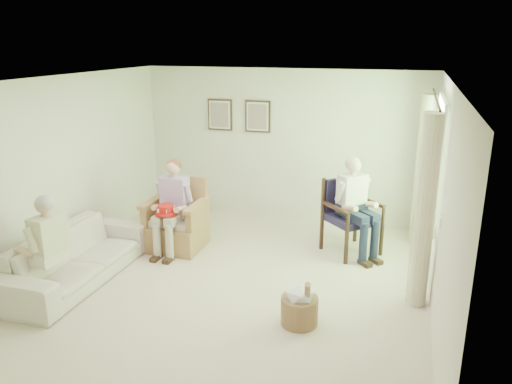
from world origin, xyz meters
TOP-DOWN VIEW (x-y plane):
  - floor at (0.00, 0.00)m, footprint 5.50×5.50m
  - back_wall at (0.00, 2.75)m, footprint 5.00×0.04m
  - front_wall at (0.00, -2.75)m, footprint 5.00×0.04m
  - left_wall at (-2.50, 0.00)m, footprint 0.04×5.50m
  - right_wall at (2.50, 0.00)m, footprint 0.04×5.50m
  - ceiling at (0.00, 0.00)m, footprint 5.00×5.50m
  - window at (2.46, 1.20)m, footprint 0.13×2.50m
  - curtain_left at (2.33, 0.22)m, footprint 0.34×0.34m
  - curtain_right at (2.33, 2.18)m, footprint 0.34×0.34m
  - framed_print_left at (-1.15, 2.71)m, footprint 0.45×0.05m
  - framed_print_right at (-0.45, 2.71)m, footprint 0.45×0.05m
  - wicker_armchair at (-1.16, 0.89)m, footprint 0.82×0.81m
  - wood_armchair at (1.39, 1.57)m, footprint 0.70×0.66m
  - sofa at (-1.95, -0.51)m, footprint 2.25×0.88m
  - person_wicker at (-1.16, 0.75)m, footprint 0.40×0.62m
  - person_dark at (1.39, 1.40)m, footprint 0.40×0.62m
  - person_sofa at (-1.95, -1.05)m, footprint 0.42×0.63m
  - red_hat at (-1.16, 0.55)m, footprint 0.32×0.32m
  - hatbox at (1.09, -0.69)m, footprint 0.49×0.49m

SIDE VIEW (x-z plane):
  - floor at x=0.00m, z-range 0.00..0.00m
  - hatbox at x=1.09m, z-range -0.07..0.54m
  - sofa at x=-1.95m, z-range 0.00..0.66m
  - wicker_armchair at x=-1.16m, z-range -0.19..0.85m
  - wood_armchair at x=1.39m, z-range 0.05..1.14m
  - red_hat at x=-1.16m, z-range 0.63..0.77m
  - person_sofa at x=-1.95m, z-range 0.10..1.40m
  - person_wicker at x=-1.16m, z-range 0.12..1.47m
  - person_dark at x=1.39m, z-range 0.14..1.56m
  - curtain_left at x=2.33m, z-range 0.00..2.30m
  - curtain_right at x=2.33m, z-range 0.00..2.30m
  - back_wall at x=0.00m, z-range 0.00..2.60m
  - front_wall at x=0.00m, z-range 0.00..2.60m
  - left_wall at x=-2.50m, z-range 0.00..2.60m
  - right_wall at x=2.50m, z-range 0.00..2.60m
  - window at x=2.46m, z-range 0.77..2.40m
  - framed_print_left at x=-1.15m, z-range 1.51..2.06m
  - framed_print_right at x=-0.45m, z-range 1.51..2.06m
  - ceiling at x=0.00m, z-range 2.59..2.61m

